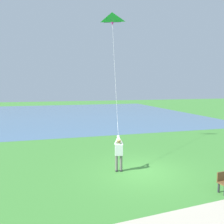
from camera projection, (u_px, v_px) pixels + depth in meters
ground_plane at (142, 172)px, 11.67m from camera, size 120.00×120.00×0.00m
lake_water at (54, 114)px, 36.30m from camera, size 36.00×44.00×0.01m
person_kite_flyer at (119, 152)px, 11.64m from camera, size 0.63×0.51×1.83m
flying_kite at (112, 19)px, 16.07m from camera, size 5.45×1.77×7.97m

